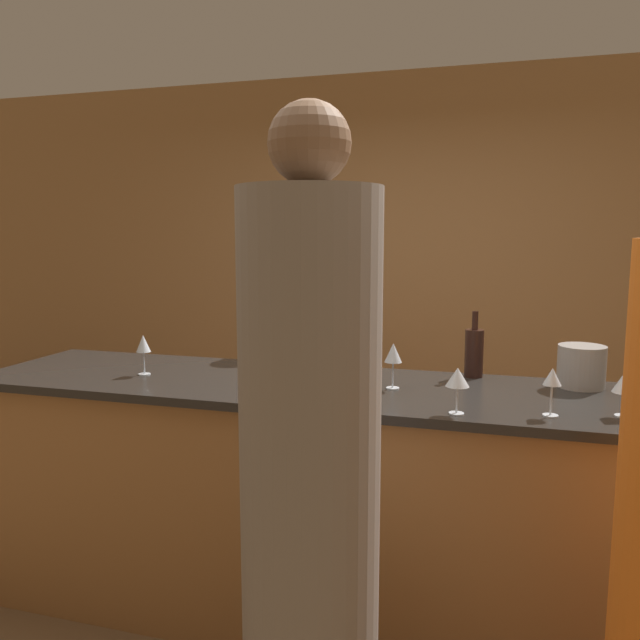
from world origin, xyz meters
TOP-DOWN VIEW (x-y plane):
  - ground_plane at (0.00, 0.00)m, footprint 14.00×14.00m
  - back_wall at (0.00, 2.27)m, footprint 8.00×0.06m
  - bar_counter at (0.00, 0.00)m, footprint 3.08×0.74m
  - bartender at (-0.21, 0.84)m, footprint 0.32×0.32m
  - guest_0 at (0.17, -0.87)m, footprint 0.38×0.38m
  - wine_bottle_0 at (0.55, 0.31)m, footprint 0.08×0.08m
  - ice_bucket at (0.97, 0.24)m, footprint 0.19×0.19m
  - wine_glass_0 at (0.25, 0.00)m, footprint 0.07×0.07m
  - wine_glass_1 at (0.51, -0.29)m, footprint 0.08×0.08m
  - wine_glass_2 at (0.82, -0.22)m, footprint 0.06×0.06m
  - wine_glass_3 at (1.06, -0.16)m, footprint 0.08×0.08m
  - wine_glass_4 at (-0.84, -0.06)m, footprint 0.06×0.06m

SIDE VIEW (x-z plane):
  - ground_plane at x=0.00m, z-range 0.00..0.00m
  - bar_counter at x=0.00m, z-range 0.00..1.03m
  - bartender at x=-0.21m, z-range -0.05..1.81m
  - guest_0 at x=0.17m, z-range -0.07..1.90m
  - ice_bucket at x=0.97m, z-range 1.03..1.19m
  - wine_bottle_0 at x=0.55m, z-range 0.99..1.28m
  - wine_glass_3 at x=1.06m, z-range 1.06..1.22m
  - wine_glass_1 at x=0.51m, z-range 1.07..1.23m
  - wine_glass_2 at x=0.82m, z-range 1.07..1.24m
  - wine_glass_4 at x=-0.84m, z-range 1.07..1.25m
  - wine_glass_0 at x=0.25m, z-range 1.07..1.26m
  - back_wall at x=0.00m, z-range 0.00..2.80m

